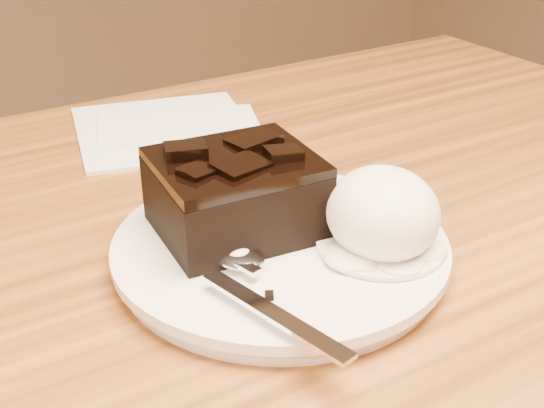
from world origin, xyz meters
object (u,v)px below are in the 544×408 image
plate (280,252)px  brownie (236,199)px  spoon (237,257)px  ice_cream_scoop (383,213)px  napkin (165,127)px

plate → brownie: brownie is taller
plate → spoon: bearing=-165.2°
brownie → plate: bearing=-57.6°
brownie → ice_cream_scoop: (0.07, -0.07, 0.00)m
napkin → ice_cream_scoop: bearing=-87.1°
ice_cream_scoop → spoon: (-0.09, 0.03, -0.02)m
plate → napkin: bearing=82.5°
spoon → napkin: bearing=62.7°
plate → napkin: plate is taller
ice_cream_scoop → spoon: ice_cream_scoop is taller
ice_cream_scoop → spoon: 0.09m
spoon → plate: bearing=2.6°
brownie → spoon: brownie is taller
spoon → brownie: bearing=48.9°
plate → napkin: size_ratio=1.37×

